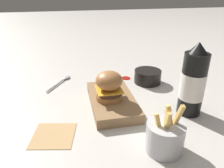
{
  "coord_description": "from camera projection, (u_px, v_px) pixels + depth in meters",
  "views": [
    {
      "loc": [
        -0.69,
        0.14,
        0.41
      ],
      "look_at": [
        -0.01,
        -0.01,
        0.09
      ],
      "focal_mm": 35.0,
      "sensor_mm": 36.0,
      "label": 1
    }
  ],
  "objects": [
    {
      "name": "fries_basket",
      "position": [
        165.0,
        136.0,
        0.57
      ],
      "size": [
        0.1,
        0.1,
        0.14
      ],
      "color": "#B7B7BC",
      "rests_on": "ground_plane"
    },
    {
      "name": "ketchup_bottle",
      "position": [
        193.0,
        83.0,
        0.71
      ],
      "size": [
        0.08,
        0.08,
        0.25
      ],
      "color": "black",
      "rests_on": "ground_plane"
    },
    {
      "name": "spoon",
      "position": [
        63.0,
        80.0,
        1.0
      ],
      "size": [
        0.16,
        0.11,
        0.01
      ],
      "rotation": [
        0.0,
        0.0,
        5.73
      ],
      "color": "#B2B2B7",
      "rests_on": "ground_plane"
    },
    {
      "name": "ground_plane",
      "position": [
        110.0,
        104.0,
        0.81
      ],
      "size": [
        6.0,
        6.0,
        0.0
      ],
      "primitive_type": "plane",
      "color": "#B7B2A8"
    },
    {
      "name": "burger",
      "position": [
        109.0,
        85.0,
        0.75
      ],
      "size": [
        0.09,
        0.09,
        0.1
      ],
      "color": "#9E6638",
      "rests_on": "serving_board"
    },
    {
      "name": "side_bowl",
      "position": [
        148.0,
        76.0,
        0.97
      ],
      "size": [
        0.12,
        0.12,
        0.06
      ],
      "color": "black",
      "rests_on": "ground_plane"
    },
    {
      "name": "ketchup_puddle",
      "position": [
        126.0,
        78.0,
        1.03
      ],
      "size": [
        0.04,
        0.04,
        0.0
      ],
      "color": "#9E140F",
      "rests_on": "ground_plane"
    },
    {
      "name": "parchment_square",
      "position": [
        53.0,
        135.0,
        0.64
      ],
      "size": [
        0.14,
        0.14,
        0.0
      ],
      "color": "tan",
      "rests_on": "ground_plane"
    },
    {
      "name": "serving_board",
      "position": [
        112.0,
        101.0,
        0.8
      ],
      "size": [
        0.28,
        0.15,
        0.04
      ],
      "color": "olive",
      "rests_on": "ground_plane"
    }
  ]
}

